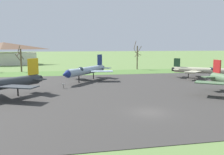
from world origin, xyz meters
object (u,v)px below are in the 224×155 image
jet_fighter_front_left (86,70)px  visitor_building (4,54)px  info_placard_front_left (63,85)px  jet_fighter_rear_left (200,70)px

jet_fighter_front_left → visitor_building: 59.39m
jet_fighter_front_left → info_placard_front_left: (-4.99, -8.60, -1.77)m
jet_fighter_front_left → info_placard_front_left: jet_fighter_front_left is taller
visitor_building → jet_fighter_rear_left: bearing=-43.2°
jet_fighter_rear_left → visitor_building: size_ratio=0.48×
jet_fighter_front_left → jet_fighter_rear_left: jet_fighter_front_left is taller
jet_fighter_rear_left → visitor_building: visitor_building is taller
info_placard_front_left → visitor_building: visitor_building is taller
jet_fighter_rear_left → info_placard_front_left: bearing=-167.3°
jet_fighter_front_left → jet_fighter_rear_left: 27.52m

